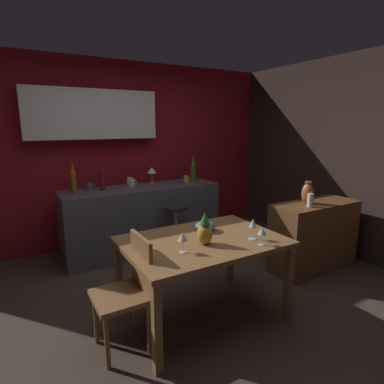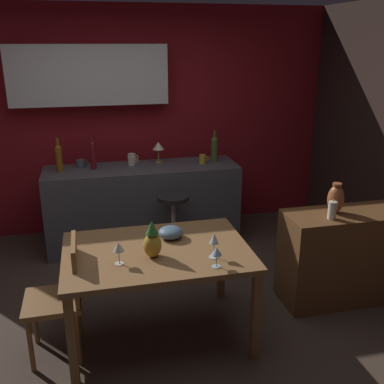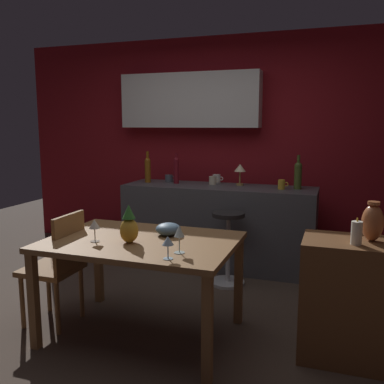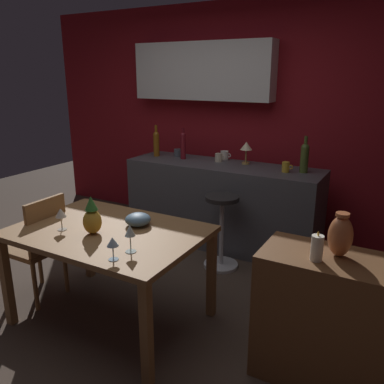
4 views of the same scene
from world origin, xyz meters
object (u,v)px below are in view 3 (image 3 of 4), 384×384
(chair_near_window, at_px, (58,264))
(pineapple_centerpiece, at_px, (129,226))
(dining_table, at_px, (142,250))
(fruit_bowl, at_px, (168,229))
(wine_glass_left, at_px, (168,242))
(vase_copper, at_px, (373,222))
(cup_cream, at_px, (213,180))
(wine_glass_center, at_px, (179,233))
(wine_bottle_amber, at_px, (148,169))
(cup_mustard, at_px, (282,184))
(counter_lamp, at_px, (240,169))
(cup_slate, at_px, (169,178))
(pillar_candle_tall, at_px, (357,233))
(wine_glass_right, at_px, (95,225))
(bar_stool, at_px, (228,246))
(wine_bottle_ruby, at_px, (176,169))
(cup_white, at_px, (217,179))

(chair_near_window, relative_size, pineapple_centerpiece, 3.25)
(dining_table, bearing_deg, fruit_bowl, 52.29)
(wine_glass_left, relative_size, vase_copper, 0.57)
(wine_glass_left, bearing_deg, pineapple_centerpiece, 147.63)
(dining_table, bearing_deg, cup_cream, 89.69)
(wine_glass_center, height_order, pineapple_centerpiece, pineapple_centerpiece)
(wine_bottle_amber, height_order, vase_copper, wine_bottle_amber)
(wine_bottle_amber, bearing_deg, cup_mustard, -0.97)
(fruit_bowl, height_order, counter_lamp, counter_lamp)
(pineapple_centerpiece, bearing_deg, cup_mustard, 65.27)
(cup_slate, height_order, pillar_candle_tall, pillar_candle_tall)
(wine_glass_right, distance_m, fruit_bowl, 0.55)
(vase_copper, bearing_deg, bar_stool, 140.30)
(dining_table, bearing_deg, bar_stool, 73.61)
(wine_glass_left, height_order, wine_bottle_amber, wine_bottle_amber)
(fruit_bowl, bearing_deg, wine_glass_left, -68.01)
(wine_glass_right, distance_m, cup_mustard, 2.16)
(bar_stool, relative_size, cup_mustard, 6.73)
(wine_glass_left, bearing_deg, cup_slate, 111.90)
(chair_near_window, xyz_separation_m, fruit_bowl, (0.84, 0.23, 0.30))
(cup_slate, xyz_separation_m, cup_cream, (0.55, -0.04, 0.00))
(wine_glass_right, relative_size, pillar_candle_tall, 0.94)
(cup_mustard, distance_m, pillar_candle_tall, 1.77)
(wine_bottle_ruby, xyz_separation_m, cup_mustard, (1.19, -0.04, -0.12))
(wine_bottle_ruby, height_order, cup_white, wine_bottle_ruby)
(chair_near_window, bearing_deg, cup_white, 70.05)
(chair_near_window, distance_m, pineapple_centerpiece, 0.75)
(dining_table, height_order, pineapple_centerpiece, pineapple_centerpiece)
(vase_copper, bearing_deg, wine_bottle_amber, 146.32)
(pineapple_centerpiece, distance_m, fruit_bowl, 0.34)
(chair_near_window, relative_size, bar_stool, 1.23)
(wine_bottle_amber, height_order, counter_lamp, wine_bottle_amber)
(wine_glass_center, bearing_deg, pillar_candle_tall, 14.94)
(cup_cream, bearing_deg, fruit_bowl, -85.52)
(cup_white, height_order, cup_mustard, cup_mustard)
(pineapple_centerpiece, xyz_separation_m, vase_copper, (1.60, 0.30, 0.09))
(wine_glass_right, distance_m, cup_cream, 2.01)
(cup_slate, bearing_deg, pillar_candle_tall, -41.87)
(pineapple_centerpiece, height_order, wine_bottle_ruby, wine_bottle_ruby)
(bar_stool, height_order, pillar_candle_tall, pillar_candle_tall)
(chair_near_window, relative_size, cup_white, 7.29)
(wine_glass_right, relative_size, counter_lamp, 0.69)
(pillar_candle_tall, xyz_separation_m, vase_copper, (0.10, 0.12, 0.05))
(fruit_bowl, relative_size, cup_white, 1.56)
(wine_bottle_amber, xyz_separation_m, pillar_candle_tall, (2.21, -1.66, -0.17))
(bar_stool, bearing_deg, vase_copper, -39.70)
(bar_stool, bearing_deg, wine_glass_left, -89.91)
(cup_mustard, xyz_separation_m, counter_lamp, (-0.47, 0.14, 0.13))
(chair_near_window, distance_m, counter_lamp, 2.23)
(dining_table, relative_size, wine_glass_left, 9.29)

